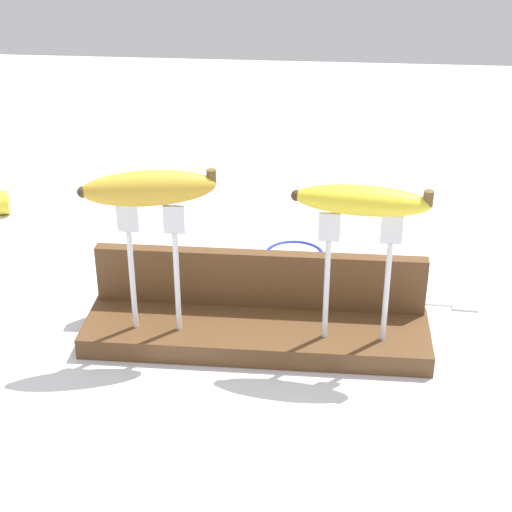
{
  "coord_description": "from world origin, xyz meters",
  "views": [
    {
      "loc": [
        0.08,
        -0.9,
        0.6
      ],
      "look_at": [
        0.0,
        0.0,
        0.13
      ],
      "focal_mm": 57.59,
      "sensor_mm": 36.0,
      "label": 1
    }
  ],
  "objects_px": {
    "banana_raised_left": "(149,188)",
    "banana_raised_right": "(362,200)",
    "fork_stand_left": "(153,256)",
    "fork_stand_right": "(358,266)",
    "fork_fallen_near": "(437,303)",
    "wire_coil": "(295,253)"
  },
  "relations": [
    {
      "from": "banana_raised_left",
      "to": "banana_raised_right",
      "type": "height_order",
      "value": "banana_raised_left"
    },
    {
      "from": "fork_stand_left",
      "to": "banana_raised_left",
      "type": "xyz_separation_m",
      "value": [
        -0.0,
        -0.0,
        0.09
      ]
    },
    {
      "from": "fork_stand_left",
      "to": "fork_stand_right",
      "type": "distance_m",
      "value": 0.25
    },
    {
      "from": "fork_fallen_near",
      "to": "fork_stand_left",
      "type": "bearing_deg",
      "value": -159.41
    },
    {
      "from": "banana_raised_left",
      "to": "banana_raised_right",
      "type": "xyz_separation_m",
      "value": [
        0.25,
        0.0,
        -0.01
      ]
    },
    {
      "from": "fork_stand_left",
      "to": "banana_raised_right",
      "type": "height_order",
      "value": "banana_raised_right"
    },
    {
      "from": "fork_stand_right",
      "to": "banana_raised_left",
      "type": "xyz_separation_m",
      "value": [
        -0.25,
        -0.0,
        0.09
      ]
    },
    {
      "from": "banana_raised_right",
      "to": "fork_stand_left",
      "type": "bearing_deg",
      "value": -180.0
    },
    {
      "from": "fork_stand_right",
      "to": "banana_raised_right",
      "type": "height_order",
      "value": "banana_raised_right"
    },
    {
      "from": "fork_stand_right",
      "to": "wire_coil",
      "type": "xyz_separation_m",
      "value": [
        -0.09,
        0.28,
        -0.13
      ]
    },
    {
      "from": "fork_stand_left",
      "to": "fork_stand_right",
      "type": "relative_size",
      "value": 1.01
    },
    {
      "from": "wire_coil",
      "to": "banana_raised_left",
      "type": "bearing_deg",
      "value": -120.56
    },
    {
      "from": "fork_stand_left",
      "to": "banana_raised_right",
      "type": "bearing_deg",
      "value": 0.0
    },
    {
      "from": "fork_fallen_near",
      "to": "wire_coil",
      "type": "distance_m",
      "value": 0.25
    },
    {
      "from": "fork_stand_right",
      "to": "fork_fallen_near",
      "type": "bearing_deg",
      "value": 49.12
    },
    {
      "from": "banana_raised_left",
      "to": "banana_raised_right",
      "type": "distance_m",
      "value": 0.25
    },
    {
      "from": "fork_stand_right",
      "to": "wire_coil",
      "type": "bearing_deg",
      "value": 107.64
    },
    {
      "from": "fork_stand_left",
      "to": "fork_stand_right",
      "type": "xyz_separation_m",
      "value": [
        0.25,
        0.0,
        -0.0
      ]
    },
    {
      "from": "fork_fallen_near",
      "to": "wire_coil",
      "type": "bearing_deg",
      "value": 146.8
    },
    {
      "from": "fork_stand_left",
      "to": "wire_coil",
      "type": "xyz_separation_m",
      "value": [
        0.16,
        0.28,
        -0.13
      ]
    },
    {
      "from": "wire_coil",
      "to": "fork_stand_left",
      "type": "bearing_deg",
      "value": -120.55
    },
    {
      "from": "fork_stand_left",
      "to": "fork_fallen_near",
      "type": "bearing_deg",
      "value": 20.59
    }
  ]
}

